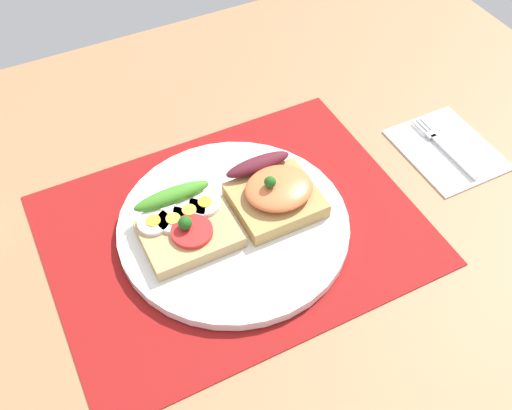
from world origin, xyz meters
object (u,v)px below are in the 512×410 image
plate (234,225)px  sandwich_egg_tomato (184,224)px  sandwich_salmon (276,194)px  fork (443,146)px  napkin (447,149)px

plate → sandwich_egg_tomato: size_ratio=2.58×
sandwich_salmon → plate: bearing=-177.8°
plate → fork: (31.19, -0.16, -0.17)cm
plate → napkin: (31.72, -0.62, -0.63)cm
plate → sandwich_egg_tomato: sandwich_egg_tomato is taller
sandwich_salmon → fork: 25.58cm
sandwich_egg_tomato → napkin: size_ratio=0.77×
napkin → plate: bearing=178.9°
plate → napkin: 31.73cm
sandwich_egg_tomato → fork: bearing=-2.3°
plate → fork: bearing=-0.3°
sandwich_egg_tomato → sandwich_salmon: 11.42cm
napkin → sandwich_egg_tomato: bearing=177.0°
sandwich_egg_tomato → sandwich_salmon: size_ratio=1.01×
plate → fork: plate is taller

